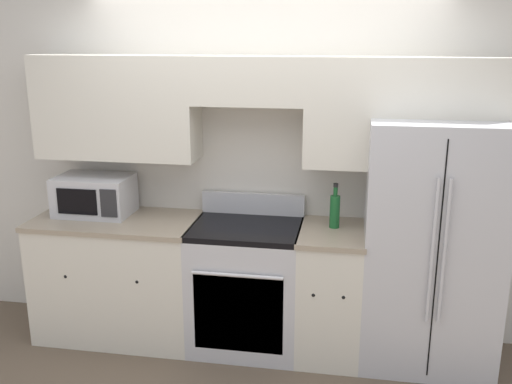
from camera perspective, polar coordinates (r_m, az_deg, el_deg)
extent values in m
plane|color=brown|center=(4.13, -0.76, -17.07)|extent=(12.00, 12.00, 0.00)
cube|color=beige|center=(4.23, 0.81, 2.92)|extent=(8.00, 0.06, 2.60)
cube|color=beige|center=(4.26, -13.75, 8.24)|extent=(1.18, 0.33, 0.74)
cube|color=beige|center=(3.96, -0.64, 11.10)|extent=(0.77, 0.33, 0.33)
cube|color=beige|center=(3.93, 14.65, 7.59)|extent=(1.32, 0.33, 0.74)
cube|color=beige|center=(4.46, -13.48, -8.44)|extent=(1.18, 0.62, 0.89)
cube|color=gray|center=(4.30, -13.87, -2.80)|extent=(1.20, 0.64, 0.03)
sphere|color=black|center=(4.27, -18.50, -8.01)|extent=(0.03, 0.03, 0.03)
sphere|color=black|center=(4.06, -11.80, -8.78)|extent=(0.03, 0.03, 0.03)
cube|color=beige|center=(4.13, 7.39, -10.12)|extent=(0.43, 0.62, 0.89)
cube|color=gray|center=(3.96, 7.63, -4.09)|extent=(0.46, 0.64, 0.03)
sphere|color=black|center=(3.80, 5.76, -10.21)|extent=(0.03, 0.03, 0.03)
sphere|color=black|center=(3.80, 8.74, -10.36)|extent=(0.03, 0.03, 0.03)
cube|color=#B7B7BC|center=(4.19, -0.97, -9.63)|extent=(0.77, 0.62, 0.88)
cube|color=black|center=(3.95, -1.80, -12.06)|extent=(0.62, 0.01, 0.56)
cube|color=black|center=(4.02, -1.00, -3.67)|extent=(0.77, 0.62, 0.04)
cube|color=#B7B7BC|center=(4.25, -0.30, -1.17)|extent=(0.77, 0.04, 0.16)
cylinder|color=silver|center=(3.80, -1.92, -8.34)|extent=(0.62, 0.02, 0.02)
cube|color=#B7B7BC|center=(4.04, 17.02, -5.03)|extent=(0.88, 0.69, 1.70)
cube|color=black|center=(3.73, 17.63, -6.85)|extent=(0.01, 0.01, 1.57)
cylinder|color=#B7B7BC|center=(3.67, 17.25, -5.76)|extent=(0.02, 0.02, 0.94)
cylinder|color=#B7B7BC|center=(3.68, 18.33, -5.79)|extent=(0.02, 0.02, 0.94)
cube|color=#B7B7BC|center=(4.40, -15.84, -0.30)|extent=(0.55, 0.36, 0.29)
cube|color=black|center=(4.26, -17.48, -0.94)|extent=(0.30, 0.01, 0.19)
cube|color=#262628|center=(4.16, -14.54, -1.11)|extent=(0.12, 0.01, 0.20)
cylinder|color=#195928|center=(3.98, 7.88, -1.97)|extent=(0.07, 0.07, 0.23)
cylinder|color=#195928|center=(3.94, 7.96, 0.05)|extent=(0.03, 0.03, 0.06)
cylinder|color=black|center=(3.93, 7.98, 0.67)|extent=(0.03, 0.03, 0.03)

